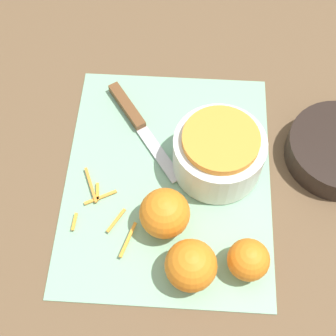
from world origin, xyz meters
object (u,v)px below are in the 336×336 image
object	(u,v)px
knife	(133,115)
orange_right	(248,260)
orange_left	(162,213)
bowl_speckled	(219,152)
orange_back	(191,265)

from	to	relation	value
knife	orange_right	bearing A→B (deg)	1.91
knife	orange_left	bearing A→B (deg)	-16.34
bowl_speckled	orange_back	distance (m)	0.20
bowl_speckled	orange_right	world-z (taller)	bowl_speckled
bowl_speckled	orange_left	world-z (taller)	bowl_speckled
bowl_speckled	orange_back	xyz separation A→B (m)	(0.20, -0.04, -0.00)
bowl_speckled	orange_back	size ratio (longest dim) A/B	1.94
orange_left	orange_right	size ratio (longest dim) A/B	1.24
orange_right	orange_back	size ratio (longest dim) A/B	0.82
orange_left	orange_back	xyz separation A→B (m)	(0.08, 0.05, -0.00)
bowl_speckled	orange_left	size ratio (longest dim) A/B	1.91
orange_right	knife	bearing A→B (deg)	-143.50
knife	orange_right	xyz separation A→B (m)	(0.28, 0.21, 0.03)
orange_left	knife	bearing A→B (deg)	-161.75
orange_right	orange_back	bearing A→B (deg)	-79.46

